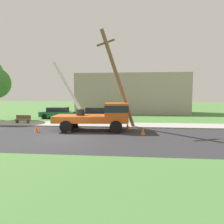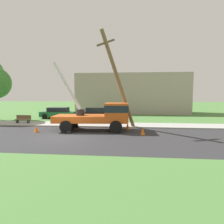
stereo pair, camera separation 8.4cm
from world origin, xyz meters
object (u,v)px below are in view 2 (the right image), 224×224
(traffic_cone_ahead, at_px, (143,131))
(traffic_cone_curbside, at_px, (128,126))
(utility_truck, at_px, (101,114))
(parked_sedan_green, at_px, (58,113))
(leaning_utility_pole, at_px, (118,80))
(traffic_cone_behind, at_px, (36,129))
(parked_sedan_black, at_px, (96,113))
(park_bench, at_px, (23,119))

(traffic_cone_ahead, height_order, traffic_cone_curbside, same)
(utility_truck, xyz_separation_m, parked_sedan_green, (-6.85, 8.04, -0.70))
(utility_truck, bearing_deg, parked_sedan_green, 130.43)
(parked_sedan_green, bearing_deg, leaning_utility_pole, -41.64)
(leaning_utility_pole, relative_size, traffic_cone_curbside, 14.98)
(leaning_utility_pole, bearing_deg, traffic_cone_behind, -162.61)
(leaning_utility_pole, xyz_separation_m, traffic_cone_behind, (-6.52, -2.04, -4.00))
(leaning_utility_pole, relative_size, traffic_cone_ahead, 14.98)
(leaning_utility_pole, distance_m, parked_sedan_black, 9.13)
(leaning_utility_pole, height_order, traffic_cone_curbside, leaning_utility_pole)
(utility_truck, distance_m, parked_sedan_black, 8.67)
(leaning_utility_pole, height_order, parked_sedan_black, leaning_utility_pole)
(traffic_cone_ahead, height_order, parked_sedan_green, parked_sedan_green)
(utility_truck, relative_size, park_bench, 4.32)
(leaning_utility_pole, relative_size, park_bench, 5.24)
(traffic_cone_curbside, xyz_separation_m, parked_sedan_green, (-9.08, 7.20, 0.43))
(leaning_utility_pole, xyz_separation_m, parked_sedan_green, (-8.24, 7.33, -3.57))
(traffic_cone_ahead, height_order, traffic_cone_behind, same)
(traffic_cone_behind, bearing_deg, park_bench, 129.81)
(parked_sedan_green, height_order, park_bench, parked_sedan_green)
(parked_sedan_black, bearing_deg, traffic_cone_curbside, -60.80)
(traffic_cone_behind, relative_size, parked_sedan_green, 0.13)
(utility_truck, bearing_deg, park_bench, 160.98)
(traffic_cone_ahead, xyz_separation_m, parked_sedan_green, (-10.28, 9.53, 0.43))
(traffic_cone_ahead, relative_size, park_bench, 0.35)
(parked_sedan_black, relative_size, park_bench, 2.85)
(traffic_cone_behind, distance_m, traffic_cone_curbside, 7.67)
(traffic_cone_behind, relative_size, parked_sedan_black, 0.12)
(utility_truck, xyz_separation_m, leaning_utility_pole, (1.39, 0.71, 2.87))
(traffic_cone_ahead, height_order, parked_sedan_black, parked_sedan_black)
(traffic_cone_ahead, bearing_deg, traffic_cone_behind, 178.94)
(utility_truck, xyz_separation_m, parked_sedan_black, (-2.00, 8.40, -0.70))
(utility_truck, height_order, parked_sedan_green, utility_truck)
(traffic_cone_ahead, relative_size, parked_sedan_green, 0.13)
(traffic_cone_ahead, distance_m, traffic_cone_curbside, 2.62)
(utility_truck, height_order, traffic_cone_behind, utility_truck)
(utility_truck, height_order, parked_sedan_black, utility_truck)
(parked_sedan_black, bearing_deg, traffic_cone_ahead, -61.24)
(traffic_cone_ahead, bearing_deg, park_bench, 159.71)
(utility_truck, xyz_separation_m, traffic_cone_behind, (-5.13, -1.33, -1.13))
(parked_sedan_green, bearing_deg, traffic_cone_curbside, -38.41)
(utility_truck, height_order, leaning_utility_pole, leaning_utility_pole)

